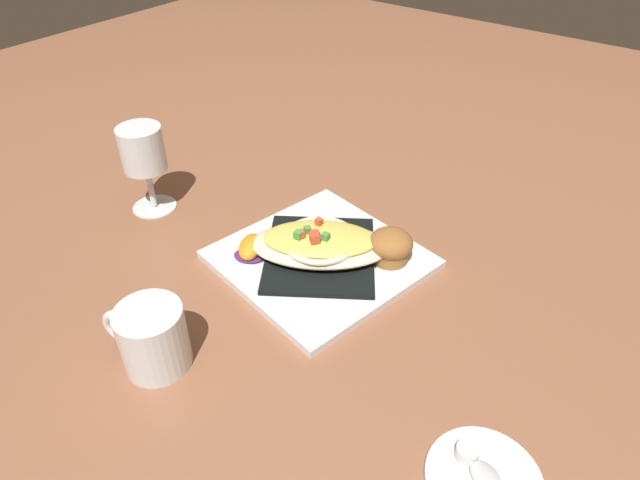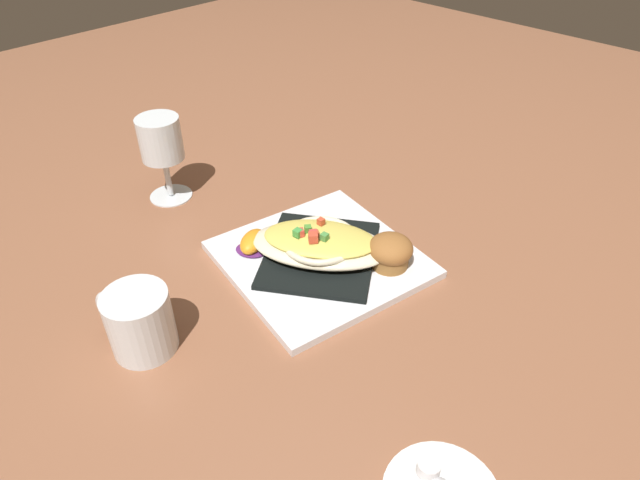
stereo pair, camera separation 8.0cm
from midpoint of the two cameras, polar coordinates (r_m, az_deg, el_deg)
The scene contains 9 objects.
ground_plane at distance 0.82m, azimuth 2.77°, elevation -2.45°, with size 2.60×2.60×0.00m, color #905B3F.
square_plate at distance 0.82m, azimuth 2.78°, elevation -2.12°, with size 0.26×0.26×0.01m, color white.
folded_napkin at distance 0.81m, azimuth 2.80°, elevation -1.59°, with size 0.16×0.18×0.01m, color black.
gratin_dish at distance 0.80m, azimuth 2.84°, elevation -0.38°, with size 0.23×0.20×0.05m.
muffin at distance 0.80m, azimuth 10.15°, elevation -1.26°, with size 0.06×0.06×0.05m.
orange_garnish at distance 0.82m, azimuth -4.27°, elevation -0.41°, with size 0.06×0.07×0.03m.
coffee_mug at distance 0.70m, azimuth -15.07°, elevation -8.55°, with size 0.11×0.08×0.09m.
stemmed_glass at distance 0.94m, azimuth -13.79°, elevation 9.55°, with size 0.07×0.07×0.15m.
creamer_cup_0 at distance 0.60m, azimuth 15.19°, elevation -21.97°, with size 0.02×0.02×0.02m, color silver.
Camera 2 is at (0.44, -0.45, 0.53)m, focal length 30.93 mm.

